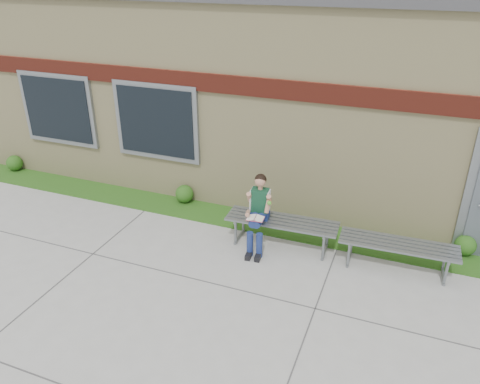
% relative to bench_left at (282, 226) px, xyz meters
% --- Properties ---
extents(ground, '(80.00, 80.00, 0.00)m').
position_rel_bench_left_xyz_m(ground, '(-0.01, -2.00, -0.40)').
color(ground, '#9E9E99').
rests_on(ground, ground).
extents(grass_strip, '(16.00, 0.80, 0.02)m').
position_rel_bench_left_xyz_m(grass_strip, '(-0.01, 0.60, -0.39)').
color(grass_strip, '#1F5516').
rests_on(grass_strip, ground).
extents(school_building, '(16.20, 6.22, 4.20)m').
position_rel_bench_left_xyz_m(school_building, '(-0.01, 3.99, 1.70)').
color(school_building, beige).
rests_on(school_building, ground).
extents(bench_left, '(2.02, 0.65, 0.52)m').
position_rel_bench_left_xyz_m(bench_left, '(0.00, 0.00, 0.00)').
color(bench_left, slate).
rests_on(bench_left, ground).
extents(bench_right, '(1.92, 0.60, 0.49)m').
position_rel_bench_left_xyz_m(bench_right, '(2.00, 0.00, -0.02)').
color(bench_right, slate).
rests_on(bench_right, ground).
extents(girl, '(0.49, 0.79, 1.38)m').
position_rel_bench_left_xyz_m(girl, '(-0.38, -0.20, 0.34)').
color(girl, navy).
rests_on(girl, ground).
extents(shrub_west, '(0.38, 0.38, 0.38)m').
position_rel_bench_left_xyz_m(shrub_west, '(-7.07, 0.85, -0.19)').
color(shrub_west, '#1F5516').
rests_on(shrub_west, grass_strip).
extents(shrub_mid, '(0.38, 0.38, 0.38)m').
position_rel_bench_left_xyz_m(shrub_mid, '(-2.40, 0.85, -0.19)').
color(shrub_mid, '#1F5516').
rests_on(shrub_mid, grass_strip).
extents(shrub_east, '(0.36, 0.36, 0.36)m').
position_rel_bench_left_xyz_m(shrub_east, '(3.09, 0.85, -0.20)').
color(shrub_east, '#1F5516').
rests_on(shrub_east, grass_strip).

